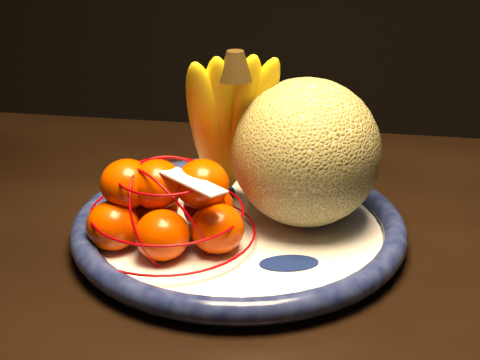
# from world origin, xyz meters

# --- Properties ---
(dining_table) EXTENTS (1.45, 0.90, 0.72)m
(dining_table) POSITION_xyz_m (-0.04, -0.03, 0.64)
(dining_table) COLOR black
(dining_table) RESTS_ON ground
(fruit_bowl) EXTENTS (0.38, 0.38, 0.03)m
(fruit_bowl) POSITION_xyz_m (0.19, 0.01, 0.73)
(fruit_bowl) COLOR white
(fruit_bowl) RESTS_ON dining_table
(cantaloupe) EXTENTS (0.17, 0.17, 0.17)m
(cantaloupe) POSITION_xyz_m (0.26, 0.04, 0.81)
(cantaloupe) COLOR olive
(cantaloupe) RESTS_ON fruit_bowl
(banana_bunch) EXTENTS (0.13, 0.14, 0.22)m
(banana_bunch) POSITION_xyz_m (0.17, 0.07, 0.84)
(banana_bunch) COLOR gold
(banana_bunch) RESTS_ON fruit_bowl
(mandarin_bag) EXTENTS (0.20, 0.20, 0.12)m
(mandarin_bag) POSITION_xyz_m (0.12, -0.03, 0.77)
(mandarin_bag) COLOR #FF4900
(mandarin_bag) RESTS_ON fruit_bowl
(price_tag) EXTENTS (0.08, 0.06, 0.01)m
(price_tag) POSITION_xyz_m (0.15, -0.06, 0.81)
(price_tag) COLOR white
(price_tag) RESTS_ON mandarin_bag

